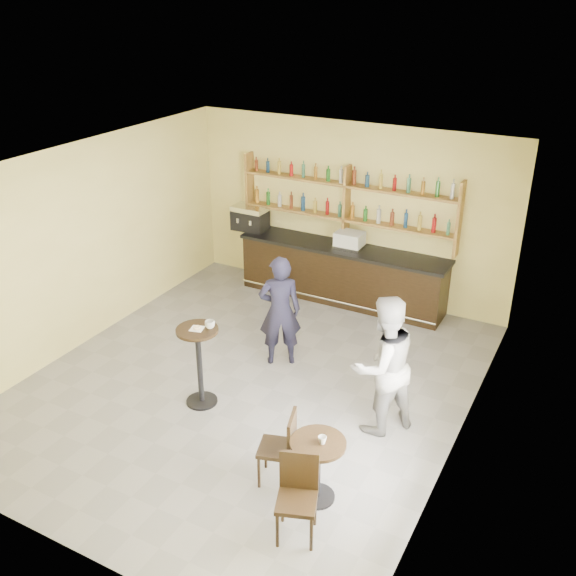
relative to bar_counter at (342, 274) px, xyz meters
The scene contains 23 objects.
floor 3.19m from the bar_counter, 91.10° to the right, with size 7.00×7.00×0.00m, color slate.
ceiling 4.13m from the bar_counter, 91.10° to the right, with size 7.00×7.00×0.00m, color white.
wall_back 1.13m from the bar_counter, 99.79° to the left, with size 7.00×7.00×0.00m, color #F5E78B.
wall_front 6.74m from the bar_counter, 90.52° to the right, with size 7.00×7.00×0.00m, color #F5E78B.
wall_left 4.52m from the bar_counter, 134.17° to the right, with size 7.00×7.00×0.00m, color #F5E78B.
wall_right 4.44m from the bar_counter, 46.98° to the right, with size 7.00×7.00×0.00m, color #F5E78B.
window_pane 5.38m from the bar_counter, 56.00° to the right, with size 2.00×2.00×0.00m, color white.
window_frame 5.37m from the bar_counter, 56.06° to the right, with size 0.04×1.70×2.10m, color black, non-canonical shape.
shelf_unit 1.31m from the bar_counter, 105.36° to the left, with size 4.00×0.26×1.40m, color brown, non-canonical shape.
liquor_bottles 1.47m from the bar_counter, 105.36° to the left, with size 3.68×0.10×1.00m, color #8C5919, non-canonical shape.
bar_counter is the anchor object (origin of this frame).
espresso_machine 2.07m from the bar_counter, behind, with size 0.64×0.41×0.46m, color black, non-canonical shape.
pastry_case 0.68m from the bar_counter, ahead, with size 0.49×0.40×0.30m, color silver, non-canonical shape.
pedestal_table 3.90m from the bar_counter, 96.04° to the right, with size 0.57×0.57×1.17m, color black, non-canonical shape.
napkin 3.95m from the bar_counter, 96.04° to the right, with size 0.17×0.17×0.00m, color white.
donut 3.97m from the bar_counter, 95.88° to the right, with size 0.11×0.11×0.04m, color #E4B453.
cup_pedestal 3.85m from the bar_counter, 94.09° to the right, with size 0.13×0.13×0.11m, color white.
man_main 2.44m from the bar_counter, 89.13° to the right, with size 0.64×0.42×1.75m, color black.
cafe_table 5.12m from the bar_counter, 69.27° to the right, with size 0.62×0.62×0.79m, color black, non-canonical shape.
cup_cafe 5.14m from the bar_counter, 68.75° to the right, with size 0.10×0.10×0.09m, color white.
chair_west 4.90m from the bar_counter, 75.09° to the right, with size 0.40×0.40×0.93m, color black, non-canonical shape.
chair_south 5.70m from the bar_counter, 70.93° to the right, with size 0.41×0.41×0.96m, color black, non-canonical shape.
patron_second 3.80m from the bar_counter, 58.67° to the right, with size 0.92×0.72×1.89m, color gray.
Camera 1 is at (4.21, -6.70, 5.29)m, focal length 40.00 mm.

